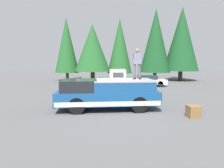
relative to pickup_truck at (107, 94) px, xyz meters
The scene contains 11 objects.
ground_plane 0.89m from the pickup_truck, 115.54° to the right, with size 90.00×90.00×0.00m, color #565659.
pickup_truck is the anchor object (origin of this frame).
compressor_unit 1.21m from the pickup_truck, 75.11° to the right, with size 0.65×0.84×0.56m.
person_on_truck_bed 2.37m from the pickup_truck, 84.14° to the right, with size 0.29×0.72×1.69m.
parked_car_white 10.94m from the pickup_truck, 25.90° to the right, with size 1.64×4.10×1.16m.
wooden_crate 4.45m from the pickup_truck, 116.29° to the right, with size 0.56×0.56×0.56m, color olive.
conifer_far_left 19.93m from the pickup_truck, 35.03° to the right, with size 4.69×4.69×9.86m.
conifer_left 18.18m from the pickup_truck, 25.27° to the right, with size 4.10×4.10×9.55m.
conifer_center_left 17.23m from the pickup_truck, ahead, with size 3.33×3.33×8.37m.
conifer_center_right 16.69m from the pickup_truck, ahead, with size 4.72×4.72×7.52m.
conifer_right 18.27m from the pickup_truck, 14.36° to the left, with size 3.24×3.24×8.49m.
Camera 1 is at (-10.79, 0.88, 2.65)m, focal length 32.22 mm.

